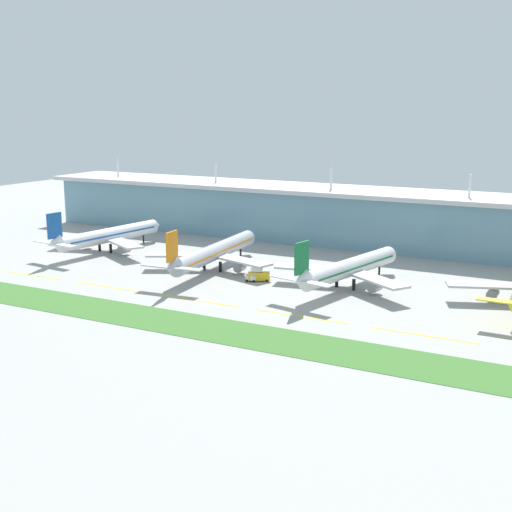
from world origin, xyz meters
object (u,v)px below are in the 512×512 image
Objects in this scene: airliner_near_middle at (214,252)px; airliner_nearest at (107,236)px; baggage_cart at (251,278)px; airliner_far_middle at (348,268)px; fuel_truck at (258,275)px.

airliner_nearest is at bearing 172.04° from airliner_near_middle.
airliner_near_middle is 17.65× the size of baggage_cart.
airliner_near_middle is 1.14× the size of airliner_far_middle.
baggage_cart is 2.63m from fuel_truck.
baggage_cart is at bearing -23.00° from airliner_near_middle.
baggage_cart is (-31.12, -7.56, -5.18)m from airliner_far_middle.
airliner_nearest is 8.09× the size of fuel_truck.
baggage_cart is at bearing -138.73° from fuel_truck.
airliner_far_middle is (105.40, -8.39, -0.00)m from airliner_nearest.
airliner_far_middle is (50.63, -0.73, -0.01)m from airliner_near_middle.
airliner_far_middle is at bearing -0.82° from airliner_near_middle.
airliner_nearest and airliner_far_middle have the same top height.
baggage_cart is at bearing -166.35° from airliner_far_middle.
airliner_nearest is 105.73m from airliner_far_middle.
airliner_nearest is at bearing 175.45° from airliner_far_middle.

